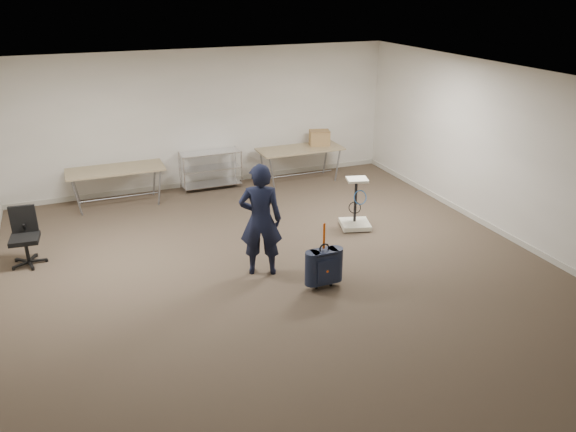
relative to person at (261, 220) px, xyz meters
name	(u,v)px	position (x,y,z in m)	size (l,w,h in m)	color
ground	(285,279)	(0.25, -0.33, -0.84)	(9.00, 9.00, 0.00)	#403527
room_shell	(255,239)	(0.25, 1.05, -0.79)	(8.00, 9.00, 9.00)	beige
folding_table_left	(115,171)	(-1.65, 3.62, -0.17)	(1.80, 0.75, 0.73)	#8F7E57
folding_table_right	(300,151)	(2.15, 3.62, -0.17)	(1.80, 0.75, 0.73)	#8F7E57
wire_shelf	(211,168)	(0.25, 3.87, -0.40)	(1.22, 0.47, 0.80)	silver
person	(261,220)	(0.00, 0.00, 0.00)	(0.62, 0.40, 1.69)	black
suitcase	(324,267)	(0.66, -0.75, -0.51)	(0.36, 0.21, 0.98)	black
office_chair	(27,247)	(-3.22, 1.61, -0.58)	(0.54, 0.54, 0.88)	black
equipment_cart	(355,215)	(2.07, 0.95, -0.61)	(0.61, 0.61, 0.91)	silver
cardboard_box	(319,138)	(2.64, 3.71, 0.04)	(0.42, 0.32, 0.32)	#A0684A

